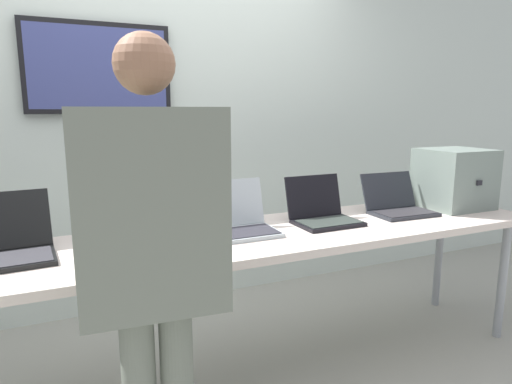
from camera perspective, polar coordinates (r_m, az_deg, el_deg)
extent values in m
cube|color=#99998F|center=(2.54, -2.46, -23.36)|extent=(8.00, 8.00, 0.04)
cube|color=silver|center=(3.19, -10.22, 8.06)|extent=(8.00, 0.06, 2.53)
cube|color=black|center=(3.06, -19.70, 14.82)|extent=(0.89, 0.05, 0.57)
cube|color=#3C457F|center=(3.04, -19.67, 14.84)|extent=(0.83, 0.02, 0.51)
cube|color=beige|center=(2.20, -2.62, -6.19)|extent=(3.51, 0.70, 0.04)
cylinder|color=gray|center=(3.13, 29.30, -9.91)|extent=(0.05, 0.05, 0.74)
cylinder|color=gray|center=(3.43, 22.59, -7.62)|extent=(0.05, 0.05, 0.74)
cube|color=slate|center=(3.06, 24.26, 1.61)|extent=(0.40, 0.36, 0.37)
cube|color=black|center=(2.94, 26.95, 1.06)|extent=(0.04, 0.01, 0.03)
cube|color=black|center=(2.08, -29.58, -7.76)|extent=(0.38, 0.29, 0.02)
cube|color=#313036|center=(2.06, -29.62, -7.55)|extent=(0.35, 0.24, 0.00)
cube|color=black|center=(2.22, -29.81, -3.21)|extent=(0.37, 0.14, 0.24)
cube|color=#27553E|center=(2.23, -29.80, -3.22)|extent=(0.34, 0.12, 0.21)
cube|color=#B1AEB5|center=(2.06, -15.38, -6.90)|extent=(0.33, 0.24, 0.02)
cube|color=#282E35|center=(2.04, -15.35, -6.68)|extent=(0.30, 0.19, 0.00)
cube|color=#B1AEB5|center=(2.19, -16.14, -2.77)|extent=(0.33, 0.11, 0.22)
cube|color=#304F83|center=(2.19, -16.15, -2.79)|extent=(0.30, 0.09, 0.19)
cube|color=#A8B4BA|center=(2.20, -1.90, -5.40)|extent=(0.36, 0.25, 0.02)
cube|color=#2A2931|center=(2.18, -1.78, -5.18)|extent=(0.34, 0.20, 0.00)
cube|color=#A8B4BA|center=(2.31, -3.39, -1.37)|extent=(0.36, 0.08, 0.24)
cube|color=black|center=(2.31, -3.42, -1.37)|extent=(0.34, 0.06, 0.21)
cube|color=black|center=(2.42, 9.28, -3.98)|extent=(0.35, 0.25, 0.02)
cube|color=#2D3531|center=(2.41, 9.45, -3.77)|extent=(0.32, 0.20, 0.00)
cube|color=black|center=(2.52, 7.45, -0.50)|extent=(0.35, 0.08, 0.23)
cube|color=white|center=(2.52, 7.42, -0.50)|extent=(0.32, 0.06, 0.20)
cube|color=#23262C|center=(2.75, 18.63, -2.68)|extent=(0.37, 0.24, 0.02)
cube|color=#29272B|center=(2.74, 18.79, -2.48)|extent=(0.34, 0.19, 0.00)
cube|color=#23262C|center=(2.84, 16.74, 0.22)|extent=(0.37, 0.10, 0.21)
cube|color=silver|center=(2.84, 16.70, 0.20)|extent=(0.34, 0.09, 0.18)
cube|color=slate|center=(1.39, -13.48, -2.30)|extent=(0.46, 0.29, 0.62)
sphere|color=#8F644A|center=(1.36, -14.30, 15.82)|extent=(0.18, 0.18, 0.18)
cylinder|color=slate|center=(1.73, -19.73, -9.04)|extent=(0.09, 0.32, 0.07)
cylinder|color=slate|center=(1.76, -8.81, -8.22)|extent=(0.09, 0.32, 0.07)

